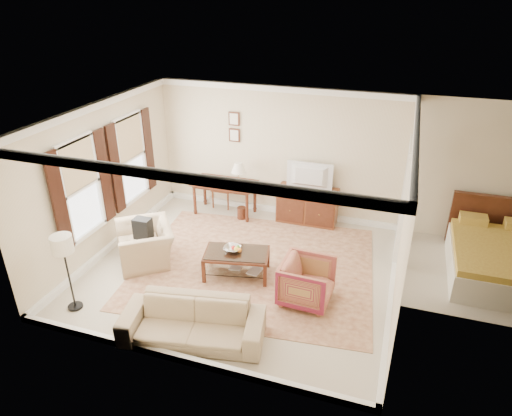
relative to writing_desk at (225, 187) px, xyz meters
The scene contains 21 objects.
room_shell 2.95m from the writing_desk, 61.14° to the right, with size 5.51×5.01×2.91m.
annex_bedroom 5.70m from the writing_desk, ahead, with size 3.00×2.70×2.90m.
window_front 3.29m from the writing_desk, 119.81° to the right, with size 0.12×1.56×1.80m, color #CCB284, non-canonical shape.
window_rear 2.14m from the writing_desk, 143.94° to the right, with size 0.12×1.56×1.80m, color #CCB284, non-canonical shape.
doorway 3.90m from the writing_desk, ahead, with size 0.10×1.12×2.25m, color white, non-canonical shape.
rug 2.40m from the writing_desk, 54.36° to the right, with size 4.32×3.71×0.01m, color brown.
writing_desk is the anchor object (origin of this frame).
desk_chair 0.42m from the writing_desk, 117.61° to the left, with size 0.45×0.45×1.05m, color brown, non-canonical shape.
desk_lamp 0.50m from the writing_desk, ahead, with size 0.32×0.32×0.50m, color silver, non-canonical shape.
framed_prints 1.35m from the writing_desk, 76.75° to the left, with size 0.25×0.04×0.68m, color #4F2416, non-canonical shape.
sideboard 1.91m from the writing_desk, ahead, with size 1.30×0.50×0.80m, color brown.
tv 1.98m from the writing_desk, ahead, with size 0.95×0.54×0.12m, color black.
coffee_table 2.54m from the writing_desk, 63.42° to the right, with size 1.26×0.89×0.49m.
fruit_bowl 2.47m from the writing_desk, 64.97° to the right, with size 0.42×0.42×0.10m, color silver.
book_a 2.53m from the writing_desk, 65.90° to the right, with size 0.28×0.04×0.38m, color brown.
book_b 2.71m from the writing_desk, 58.77° to the right, with size 0.28×0.03×0.38m, color brown.
striped_armchair 3.61m from the writing_desk, 46.25° to the right, with size 0.81×0.76×0.84m, color maroon.
club_armchair 2.45m from the writing_desk, 106.01° to the right, with size 1.12×0.73×0.98m, color tan.
backpack 2.46m from the writing_desk, 105.93° to the right, with size 0.32×0.22×0.40m, color black.
sofa 4.17m from the writing_desk, 74.74° to the right, with size 2.10×0.61×0.82m, color tan.
floor_lamp 4.14m from the writing_desk, 104.92° to the right, with size 0.33×0.33×1.35m.
Camera 1 is at (2.52, -6.68, 4.78)m, focal length 32.00 mm.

